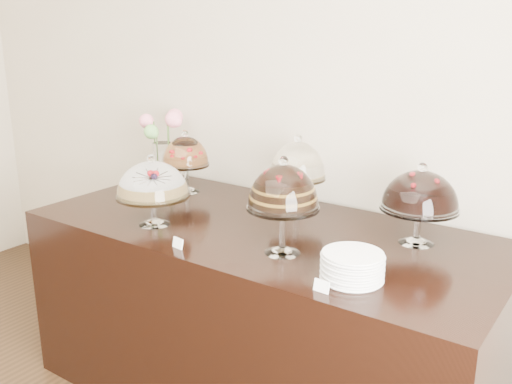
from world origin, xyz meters
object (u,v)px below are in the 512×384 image
Objects in this scene: flower_vase at (164,142)px; plate_stack at (352,266)px; display_counter at (262,314)px; cake_stand_choco_layer at (283,191)px; cake_stand_sugar_sponge at (152,182)px; cake_stand_fruit_tart at (185,154)px; cake_stand_dark_choco at (420,193)px; cake_stand_cheesecake at (298,164)px.

plate_stack is (1.51, -0.59, -0.19)m from flower_vase.
plate_stack is (0.59, -0.28, 0.50)m from display_counter.
cake_stand_choco_layer is 0.93× the size of flower_vase.
display_counter is at bearing 154.58° from plate_stack.
plate_stack is at bearing -21.54° from flower_vase.
cake_stand_fruit_tart is at bearing 115.97° from cake_stand_sugar_sponge.
display_counter is at bearing 139.44° from cake_stand_choco_layer.
cake_stand_dark_choco is 1.33m from cake_stand_fruit_tart.
plate_stack is at bearing -1.23° from cake_stand_sugar_sponge.
cake_stand_dark_choco is 1.57m from flower_vase.
cake_stand_fruit_tart reaches higher than cake_stand_sugar_sponge.
plate_stack is (1.03, -0.02, -0.15)m from cake_stand_sugar_sponge.
flower_vase is (-1.16, 0.52, -0.02)m from cake_stand_choco_layer.
cake_stand_choco_layer is at bearing -65.17° from cake_stand_cheesecake.
display_counter is at bearing -19.29° from cake_stand_fruit_tart.
flower_vase is (-0.92, 0.31, 0.69)m from display_counter.
cake_stand_sugar_sponge is 0.70m from cake_stand_cheesecake.
cake_stand_fruit_tart is at bearing 154.17° from cake_stand_choco_layer.
cake_stand_cheesecake is at bearing 174.99° from cake_stand_dark_choco.
cake_stand_cheesecake reaches higher than cake_stand_sugar_sponge.
flower_vase reaches higher than cake_stand_cheesecake.
cake_stand_choco_layer is at bearing -40.56° from display_counter.
cake_stand_fruit_tart is 0.80× the size of flower_vase.
cake_stand_fruit_tart is 0.25m from flower_vase.
display_counter is 0.98m from cake_stand_fruit_tart.
plate_stack is (-0.06, -0.49, -0.17)m from cake_stand_dark_choco.
flower_vase is at bearing 176.32° from cake_stand_dark_choco.
cake_stand_choco_layer reaches higher than plate_stack.
display_counter is 6.47× the size of cake_stand_sugar_sponge.
cake_stand_cheesecake is at bearing 48.96° from cake_stand_sugar_sponge.
cake_stand_sugar_sponge is at bearing -50.04° from flower_vase.
display_counter is 0.83m from cake_stand_sugar_sponge.
cake_stand_dark_choco reaches higher than cake_stand_sugar_sponge.
cake_stand_sugar_sponge reaches higher than display_counter.
cake_stand_dark_choco is at bearing -3.68° from flower_vase.
cake_stand_fruit_tart is (-0.70, -0.03, -0.04)m from cake_stand_cheesecake.
cake_stand_choco_layer is at bearing 168.25° from plate_stack.
plate_stack is (1.27, -0.52, -0.16)m from cake_stand_fruit_tart.
cake_stand_fruit_tart is at bearing -17.81° from flower_vase.
flower_vase is at bearing 155.74° from cake_stand_choco_layer.
cake_stand_dark_choco is at bearing 45.71° from cake_stand_choco_layer.
cake_stand_cheesecake is 1.12× the size of cake_stand_dark_choco.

